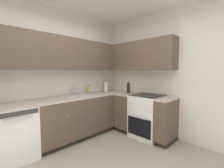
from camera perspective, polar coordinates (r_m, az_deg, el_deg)
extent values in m
cube|color=silver|center=(3.27, -22.96, 3.27)|extent=(3.76, 0.05, 2.68)
cube|color=silver|center=(3.39, 20.20, 3.39)|extent=(0.05, 3.26, 2.68)
cube|color=white|center=(2.92, -33.49, -15.49)|extent=(0.60, 0.60, 0.86)
cube|color=#333333|center=(2.53, -32.49, -9.58)|extent=(0.55, 0.01, 0.07)
cube|color=silver|center=(2.53, -32.35, -11.18)|extent=(0.36, 0.02, 0.02)
cube|color=brown|center=(3.30, -13.57, -11.73)|extent=(1.64, 0.60, 0.77)
cube|color=black|center=(3.46, -13.69, -18.43)|extent=(1.64, 0.54, 0.09)
sphere|color=tan|center=(2.82, -16.64, -11.56)|extent=(0.02, 0.02, 0.02)
sphere|color=tan|center=(3.21, -5.08, -9.38)|extent=(0.02, 0.02, 0.02)
cube|color=#B7A89E|center=(3.20, -13.74, -4.84)|extent=(2.85, 0.60, 0.03)
cube|color=brown|center=(3.65, 6.23, -10.00)|extent=(0.60, 0.40, 0.77)
cube|color=black|center=(3.80, 6.47, -16.18)|extent=(0.54, 0.40, 0.09)
cube|color=brown|center=(3.16, 20.24, -12.60)|extent=(0.60, 0.24, 0.77)
cube|color=black|center=(3.34, 20.25, -19.52)|extent=(0.54, 0.24, 0.09)
sphere|color=tan|center=(2.85, 17.63, -11.43)|extent=(0.02, 0.02, 0.02)
cube|color=#B7A89E|center=(3.57, 6.29, -3.76)|extent=(0.60, 0.40, 0.03)
cube|color=#B7A89E|center=(3.07, 20.46, -5.42)|extent=(0.60, 0.24, 0.03)
cube|color=white|center=(3.38, 13.47, -11.78)|extent=(0.64, 0.62, 0.89)
cube|color=black|center=(3.17, 10.20, -15.90)|extent=(0.02, 0.55, 0.37)
cube|color=silver|center=(3.09, 10.02, -12.41)|extent=(0.02, 0.43, 0.02)
cube|color=black|center=(3.28, 13.62, -4.19)|extent=(0.59, 0.60, 0.01)
cube|color=white|center=(3.54, 16.23, -2.48)|extent=(0.03, 0.60, 0.15)
cylinder|color=#4C4C4C|center=(3.09, 14.42, -4.56)|extent=(0.11, 0.11, 0.01)
cylinder|color=#4C4C4C|center=(3.24, 10.26, -4.07)|extent=(0.11, 0.11, 0.01)
cylinder|color=#4C4C4C|center=(3.34, 16.90, -3.94)|extent=(0.11, 0.11, 0.01)
cylinder|color=#4C4C4C|center=(3.47, 12.92, -3.53)|extent=(0.11, 0.11, 0.01)
cube|color=brown|center=(3.23, -17.85, 10.93)|extent=(2.53, 0.32, 0.65)
sphere|color=tan|center=(2.83, -26.27, 7.31)|extent=(0.02, 0.02, 0.02)
sphere|color=tan|center=(3.36, -7.88, 7.27)|extent=(0.02, 0.02, 0.02)
cube|color=brown|center=(3.59, 9.29, 10.44)|extent=(0.32, 1.83, 0.65)
cube|color=#B7B7BC|center=(3.20, -12.66, -4.43)|extent=(0.65, 0.40, 0.01)
cube|color=gray|center=(3.21, -12.64, -5.29)|extent=(0.60, 0.36, 0.09)
cube|color=#99999E|center=(3.21, -12.65, -5.05)|extent=(0.02, 0.35, 0.06)
cylinder|color=silver|center=(3.39, -14.77, -2.26)|extent=(0.02, 0.02, 0.21)
cylinder|color=silver|center=(3.31, -14.15, -0.75)|extent=(0.02, 0.15, 0.02)
cylinder|color=silver|center=(3.42, -14.02, -3.44)|extent=(0.02, 0.02, 0.06)
cylinder|color=gold|center=(3.59, -8.99, -2.16)|extent=(0.06, 0.06, 0.16)
cylinder|color=#262626|center=(3.58, -9.01, -0.64)|extent=(0.02, 0.02, 0.03)
cylinder|color=white|center=(3.91, -2.34, -0.87)|extent=(0.11, 0.11, 0.25)
cylinder|color=#3F3F3F|center=(3.91, -2.34, -0.58)|extent=(0.02, 0.02, 0.31)
cylinder|color=black|center=(3.55, 6.31, -1.59)|extent=(0.08, 0.08, 0.24)
cylinder|color=black|center=(3.54, 6.33, 0.50)|extent=(0.04, 0.04, 0.02)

